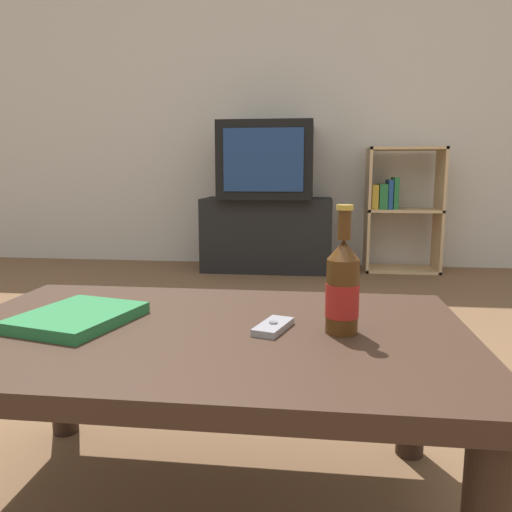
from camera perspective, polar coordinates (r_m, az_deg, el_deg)
ground_plane at (r=1.22m, az=-5.42°, el=-26.84°), size 12.00×12.00×0.00m
back_wall at (r=4.03m, az=3.92°, el=17.71°), size 8.00×0.05×2.60m
coffee_table at (r=1.05m, az=-5.72°, el=-11.33°), size 1.06×0.67×0.41m
tv_stand at (r=3.73m, az=1.30°, el=2.51°), size 0.94×0.43×0.54m
television at (r=3.70m, az=1.32°, el=10.81°), size 0.66×0.60×0.54m
bookshelf at (r=3.82m, az=15.95°, el=5.48°), size 0.53×0.30×0.90m
beer_bottle at (r=0.98m, az=9.87°, el=-3.62°), size 0.07×0.07×0.25m
cell_phone at (r=1.00m, az=1.96°, el=-8.15°), size 0.08×0.12×0.02m
table_book at (r=1.11m, az=-19.76°, el=-6.62°), size 0.25×0.28×0.02m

